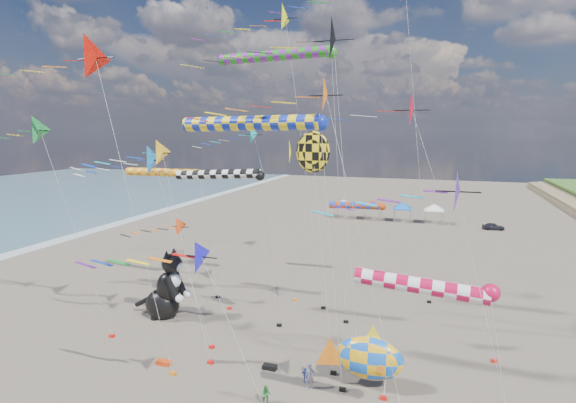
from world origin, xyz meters
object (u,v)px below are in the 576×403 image
at_px(cat_inflatable, 165,283).
at_px(fish_inflatable, 368,358).
at_px(person_adult, 310,376).
at_px(child_blue, 305,375).
at_px(parked_car, 493,226).
at_px(child_green, 266,394).

height_order(cat_inflatable, fish_inflatable, cat_inflatable).
distance_m(person_adult, child_blue, 0.78).
relative_size(child_blue, parked_car, 0.30).
xyz_separation_m(fish_inflatable, person_adult, (-3.21, -1.27, -1.08)).
bearing_deg(cat_inflatable, person_adult, -21.05).
bearing_deg(parked_car, person_adult, 158.81).
distance_m(fish_inflatable, child_green, 6.29).
xyz_separation_m(cat_inflatable, child_green, (11.96, -8.32, -2.36)).
distance_m(fish_inflatable, parked_car, 50.53).
distance_m(fish_inflatable, child_blue, 3.96).
bearing_deg(person_adult, child_green, -148.44).
xyz_separation_m(fish_inflatable, child_blue, (-3.64, -0.70, -1.39)).
bearing_deg(child_green, parked_car, 59.14).
height_order(fish_inflatable, child_green, fish_inflatable).
relative_size(fish_inflatable, child_blue, 5.73).
relative_size(cat_inflatable, child_green, 5.37).
xyz_separation_m(cat_inflatable, parked_car, (28.95, 44.20, -2.36)).
distance_m(cat_inflatable, person_adult, 15.32).
bearing_deg(fish_inflatable, cat_inflatable, 163.99).
relative_size(person_adult, child_blue, 1.66).
bearing_deg(parked_car, child_blue, 158.17).
height_order(child_blue, parked_car, parked_car).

